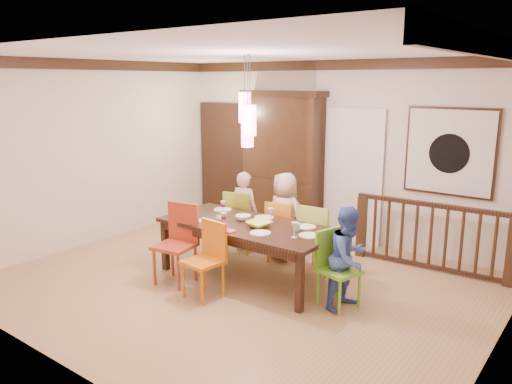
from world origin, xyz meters
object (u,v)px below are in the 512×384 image
Objects in this scene: chair_far_left at (242,216)px; person_end_right at (349,258)px; china_hutch at (282,162)px; person_far_left at (244,212)px; person_far_mid at (284,216)px; balustrade at (431,235)px; dining_table at (248,229)px; chair_end_right at (340,265)px.

chair_far_left is 2.36m from person_end_right.
chair_far_left is at bearing 78.74° from person_end_right.
china_hutch is at bearing 57.15° from person_end_right.
person_far_left is 0.97× the size of person_far_mid.
person_end_right is (2.34, -2.09, -0.61)m from china_hutch.
balustrade is at bearing -7.28° from china_hutch.
person_far_left is (-2.54, -0.93, 0.12)m from balustrade.
china_hutch is (-0.13, 1.28, 0.67)m from chair_far_left.
dining_table is at bearing 125.09° from person_far_left.
person_far_left reaches higher than balustrade.
person_far_mid is (-1.41, 0.97, 0.13)m from chair_end_right.
china_hutch is 1.13× the size of balustrade.
chair_end_right is 0.70× the size of person_far_mid.
chair_end_right is (2.13, -0.87, -0.03)m from chair_far_left.
person_end_right is (2.17, -0.82, -0.02)m from person_far_left.
person_far_mid is at bearing 91.86° from dining_table.
dining_table is 1.10× the size of balustrade.
dining_table is 1.08m from person_far_left.
person_end_right reaches higher than chair_far_left.
person_end_right is at bearing 0.03° from dining_table.
dining_table is at bearing 98.91° from person_end_right.
dining_table is 1.11m from chair_far_left.
chair_end_right is at bearing 152.09° from person_far_mid.
person_far_mid is (0.72, 0.10, 0.10)m from chair_far_left.
person_far_left is at bearing 14.49° from person_far_mid.
person_far_mid reaches higher than balustrade.
chair_end_right is at bearing -2.43° from dining_table.
china_hutch reaches higher than chair_far_left.
person_far_mid is (0.84, -1.18, -0.57)m from china_hutch.
balustrade is at bearing -165.43° from person_far_left.
chair_far_left is at bearing -2.23° from person_far_left.
chair_end_right is 0.37× the size of china_hutch.
chair_far_left is 0.79× the size of person_end_right.
china_hutch is at bearing 61.08° from chair_end_right.
balustrade is at bearing -2.93° from person_end_right.
dining_table is at bearing 102.26° from chair_end_right.
person_far_mid is (-1.87, -0.84, 0.15)m from balustrade.
chair_far_left is 2.75m from balustrade.
dining_table is 2.61× the size of chair_end_right.
chair_far_left is 0.74× the size of person_far_mid.
person_far_mid is at bearing -54.53° from china_hutch.
dining_table is at bearing 98.38° from person_far_mid.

